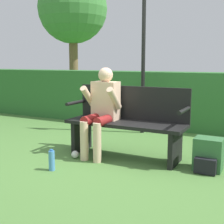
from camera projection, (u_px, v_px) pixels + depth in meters
ground_plane at (125, 157)px, 4.34m from camera, size 40.00×40.00×0.00m
hedge_back at (172, 100)px, 6.16m from camera, size 12.00×0.59×1.11m
park_bench at (127, 122)px, 4.33m from camera, size 1.66×0.51×0.97m
person_seated at (102, 107)px, 4.33m from camera, size 0.50×0.58×1.23m
backpack at (208, 155)px, 3.79m from camera, size 0.34×0.35×0.40m
water_bottle at (52, 160)px, 3.80m from camera, size 0.08×0.08×0.26m
signpost at (143, 48)px, 5.58m from camera, size 0.32×0.09×2.79m
tree at (73, 9)px, 9.78m from camera, size 2.17×2.17×4.04m
litter_crumple at (75, 154)px, 4.29m from camera, size 0.10×0.10×0.10m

